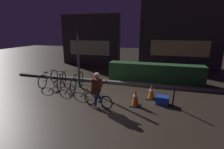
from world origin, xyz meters
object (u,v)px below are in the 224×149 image
object	(u,v)px
blue_crate	(162,100)
traffic_cone_far	(151,92)
parked_bike_left_mid	(62,81)
parked_bike_center_left	(77,82)
parked_bike_leftmost	(49,78)
closed_umbrella	(174,98)
traffic_cone_near	(135,97)
street_post	(78,59)
cyclist	(97,90)

from	to	relation	value
blue_crate	traffic_cone_far	bearing A→B (deg)	136.69
parked_bike_left_mid	parked_bike_center_left	world-z (taller)	parked_bike_center_left
parked_bike_leftmost	closed_umbrella	size ratio (longest dim) A/B	1.92
parked_bike_left_mid	traffic_cone_far	bearing A→B (deg)	-111.36
blue_crate	closed_umbrella	xyz separation A→B (m)	(0.34, -0.25, 0.24)
parked_bike_center_left	closed_umbrella	world-z (taller)	parked_bike_center_left
closed_umbrella	blue_crate	bearing A→B (deg)	-123.19
parked_bike_center_left	traffic_cone_near	size ratio (longest dim) A/B	2.69
traffic_cone_near	blue_crate	xyz separation A→B (m)	(0.94, 0.40, -0.16)
street_post	closed_umbrella	distance (m)	4.39
blue_crate	traffic_cone_near	bearing A→B (deg)	-156.93
street_post	parked_bike_leftmost	bearing A→B (deg)	-174.15
traffic_cone_near	closed_umbrella	xyz separation A→B (m)	(1.28, 0.15, 0.08)
parked_bike_center_left	street_post	bearing A→B (deg)	1.06
traffic_cone_far	blue_crate	xyz separation A→B (m)	(0.43, -0.40, -0.14)
traffic_cone_near	parked_bike_left_mid	bearing A→B (deg)	164.65
street_post	parked_bike_center_left	distance (m)	1.03
traffic_cone_far	cyclist	distance (m)	2.19
street_post	closed_umbrella	size ratio (longest dim) A/B	3.15
parked_bike_leftmost	closed_umbrella	world-z (taller)	closed_umbrella
street_post	cyclist	distance (m)	2.44
street_post	traffic_cone_near	size ratio (longest dim) A/B	4.16
parked_bike_leftmost	blue_crate	xyz separation A→B (m)	(5.36, -0.74, -0.19)
parked_bike_leftmost	closed_umbrella	xyz separation A→B (m)	(5.71, -0.99, 0.05)
traffic_cone_far	parked_bike_center_left	bearing A→B (deg)	177.00
street_post	closed_umbrella	bearing A→B (deg)	-15.56
parked_bike_leftmost	parked_bike_left_mid	world-z (taller)	parked_bike_leftmost
traffic_cone_far	closed_umbrella	bearing A→B (deg)	-40.23
parked_bike_leftmost	cyclist	xyz separation A→B (m)	(3.15, -1.56, 0.29)
cyclist	closed_umbrella	size ratio (longest dim) A/B	1.47
street_post	parked_bike_center_left	bearing A→B (deg)	-80.05
traffic_cone_near	closed_umbrella	distance (m)	1.29
cyclist	parked_bike_left_mid	bearing A→B (deg)	162.12
parked_bike_leftmost	parked_bike_left_mid	xyz separation A→B (m)	(0.81, -0.15, -0.00)
parked_bike_leftmost	parked_bike_center_left	xyz separation A→B (m)	(1.63, -0.16, 0.02)
parked_bike_leftmost	closed_umbrella	distance (m)	5.79
street_post	closed_umbrella	world-z (taller)	street_post
street_post	traffic_cone_near	distance (m)	3.29
street_post	parked_bike_center_left	xyz separation A→B (m)	(0.06, -0.32, -0.97)
parked_bike_left_mid	parked_bike_center_left	xyz separation A→B (m)	(0.82, -0.02, 0.03)
parked_bike_center_left	blue_crate	world-z (taller)	parked_bike_center_left
parked_bike_leftmost	closed_umbrella	bearing A→B (deg)	-102.75
street_post	traffic_cone_far	size ratio (longest dim) A/B	4.46
parked_bike_left_mid	blue_crate	xyz separation A→B (m)	(4.55, -0.59, -0.19)
blue_crate	cyclist	distance (m)	2.41
parked_bike_left_mid	blue_crate	distance (m)	4.59
traffic_cone_near	traffic_cone_far	distance (m)	0.95
closed_umbrella	street_post	bearing A→B (deg)	-102.76
parked_bike_center_left	traffic_cone_near	bearing A→B (deg)	-118.16
traffic_cone_far	closed_umbrella	size ratio (longest dim) A/B	0.71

